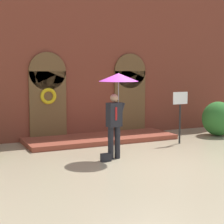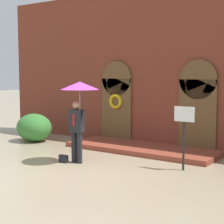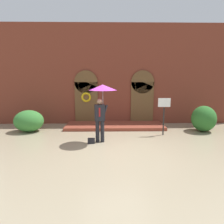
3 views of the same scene
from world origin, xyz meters
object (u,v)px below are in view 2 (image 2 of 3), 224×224
shrub_left (34,128)px  sign_post (184,127)px  person_with_umbrella (79,97)px  handbag (63,159)px

shrub_left → sign_post: bearing=-6.4°
person_with_umbrella → sign_post: size_ratio=1.37×
sign_post → shrub_left: sign_post is taller
handbag → shrub_left: shrub_left is taller
person_with_umbrella → handbag: (-0.44, -0.20, -1.80)m
handbag → sign_post: bearing=19.9°
person_with_umbrella → sign_post: (2.80, 0.99, -0.75)m
sign_post → shrub_left: size_ratio=1.20×
shrub_left → person_with_umbrella: bearing=-25.1°
person_with_umbrella → handbag: 1.87m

